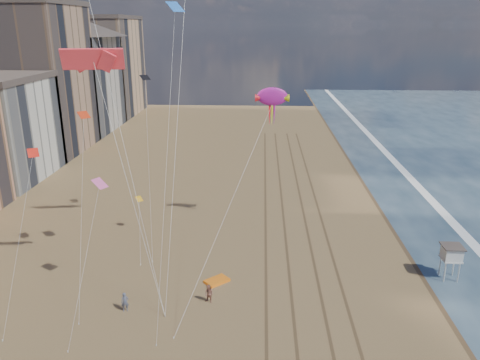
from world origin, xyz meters
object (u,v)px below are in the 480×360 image
(lifeguard_stand, at_px, (452,253))
(show_kite, at_px, (272,97))
(kite_flyer_b, at_px, (209,294))
(kite_flyer_a, at_px, (125,302))
(grounded_kite, at_px, (217,281))

(lifeguard_stand, height_order, show_kite, show_kite)
(show_kite, bearing_deg, kite_flyer_b, -109.84)
(lifeguard_stand, relative_size, show_kite, 0.13)
(kite_flyer_b, bearing_deg, kite_flyer_a, -139.21)
(grounded_kite, relative_size, kite_flyer_b, 1.28)
(lifeguard_stand, distance_m, kite_flyer_a, 32.00)
(grounded_kite, bearing_deg, kite_flyer_a, 173.20)
(grounded_kite, height_order, show_kite, show_kite)
(grounded_kite, xyz_separation_m, kite_flyer_b, (-0.37, -3.67, 0.77))
(lifeguard_stand, distance_m, show_kite, 25.01)
(lifeguard_stand, xyz_separation_m, grounded_kite, (-23.38, -1.83, -2.68))
(lifeguard_stand, relative_size, kite_flyer_a, 2.01)
(lifeguard_stand, height_order, kite_flyer_a, lifeguard_stand)
(lifeguard_stand, xyz_separation_m, show_kite, (-18.02, 10.38, 13.90))
(lifeguard_stand, distance_m, grounded_kite, 23.61)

